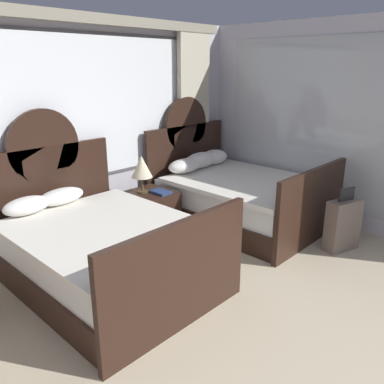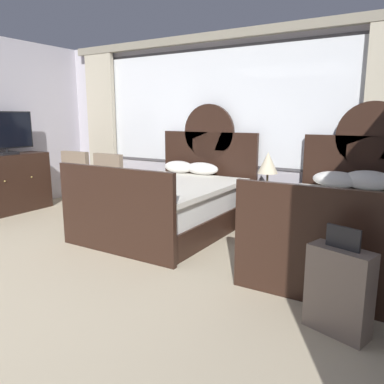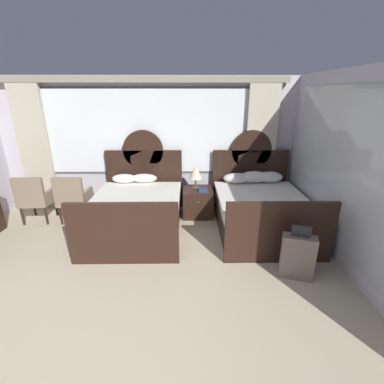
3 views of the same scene
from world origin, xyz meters
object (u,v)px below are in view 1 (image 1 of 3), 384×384
Objects in this scene: bed_near_mirror at (237,195)px; table_lamp_on_nightstand at (142,167)px; suitcase_on_floor at (343,225)px; book_on_nightstand at (161,192)px; nightstand_between_beds at (150,213)px; bed_near_window at (102,249)px.

bed_near_mirror is 1.42m from table_lamp_on_nightstand.
book_on_nightstand is at bearing 121.55° from suitcase_on_floor.
book_on_nightstand reaches higher than nightstand_between_beds.
table_lamp_on_nightstand is at bearing 121.98° from suitcase_on_floor.
bed_near_mirror is (2.25, 0.02, 0.01)m from bed_near_window.
table_lamp_on_nightstand is 0.40m from book_on_nightstand.
nightstand_between_beds is at bearing 27.50° from bed_near_window.
table_lamp_on_nightstand is (-1.17, 0.63, 0.51)m from bed_near_mirror.
bed_near_mirror is 1.26m from nightstand_between_beds.
book_on_nightstand is at bearing -51.41° from nightstand_between_beds.
suitcase_on_floor is at bearing -58.01° from nightstand_between_beds.
book_on_nightstand is (1.22, 0.47, 0.21)m from bed_near_window.
nightstand_between_beds is 0.33m from book_on_nightstand.
bed_near_mirror is at bearing 0.58° from bed_near_window.
bed_near_mirror is at bearing -26.64° from nightstand_between_beds.
bed_near_mirror is 8.35× the size of book_on_nightstand.
nightstand_between_beds is 0.62m from table_lamp_on_nightstand.
table_lamp_on_nightstand is (1.08, 0.66, 0.53)m from bed_near_window.
bed_near_mirror reaches higher than table_lamp_on_nightstand.
bed_near_window is at bearing -159.04° from book_on_nightstand.
bed_near_window is 1.27m from nightstand_between_beds.
bed_near_window is 2.25m from bed_near_mirror.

